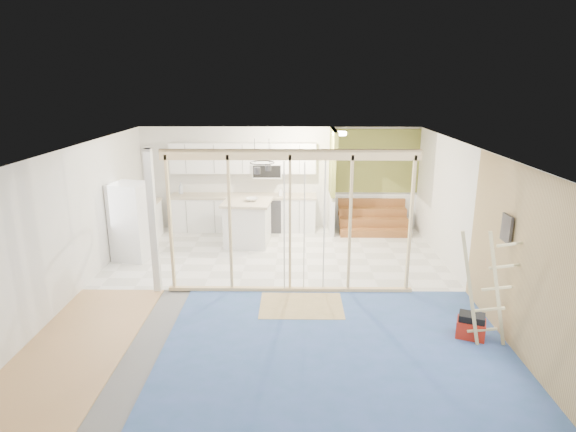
{
  "coord_description": "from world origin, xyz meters",
  "views": [
    {
      "loc": [
        0.37,
        -8.04,
        3.69
      ],
      "look_at": [
        0.26,
        0.6,
        1.26
      ],
      "focal_mm": 30.0,
      "sensor_mm": 36.0,
      "label": 1
    }
  ],
  "objects_px": {
    "toolbox": "(471,327)",
    "ladder": "(487,289)",
    "island": "(248,223)",
    "fridge": "(132,222)"
  },
  "relations": [
    {
      "from": "fridge",
      "to": "island",
      "type": "height_order",
      "value": "fridge"
    },
    {
      "from": "island",
      "to": "ladder",
      "type": "bearing_deg",
      "value": -44.16
    },
    {
      "from": "island",
      "to": "toolbox",
      "type": "height_order",
      "value": "island"
    },
    {
      "from": "island",
      "to": "toolbox",
      "type": "xyz_separation_m",
      "value": [
        3.7,
        -4.2,
        -0.34
      ]
    },
    {
      "from": "toolbox",
      "to": "ladder",
      "type": "distance_m",
      "value": 0.72
    },
    {
      "from": "fridge",
      "to": "ladder",
      "type": "distance_m",
      "value": 7.02
    },
    {
      "from": "fridge",
      "to": "toolbox",
      "type": "relative_size",
      "value": 3.41
    },
    {
      "from": "ladder",
      "to": "island",
      "type": "bearing_deg",
      "value": 141.37
    },
    {
      "from": "fridge",
      "to": "ladder",
      "type": "relative_size",
      "value": 0.97
    },
    {
      "from": "island",
      "to": "ladder",
      "type": "height_order",
      "value": "ladder"
    }
  ]
}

